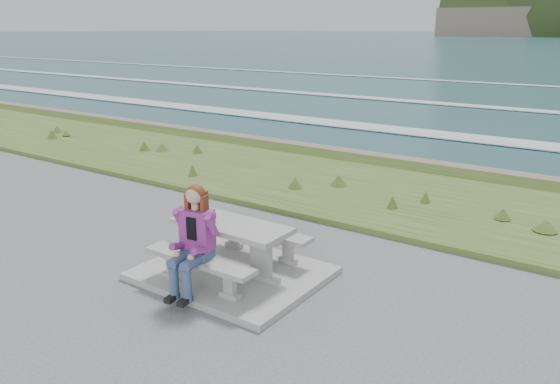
# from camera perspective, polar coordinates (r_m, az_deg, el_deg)

# --- Properties ---
(concrete_slab) EXTENTS (2.60, 2.10, 0.10)m
(concrete_slab) POSITION_cam_1_polar(r_m,az_deg,el_deg) (8.32, -4.99, -8.44)
(concrete_slab) COLOR gray
(concrete_slab) RESTS_ON ground
(picnic_table) EXTENTS (1.80, 0.75, 0.75)m
(picnic_table) POSITION_cam_1_polar(r_m,az_deg,el_deg) (8.07, -5.10, -4.37)
(picnic_table) COLOR gray
(picnic_table) RESTS_ON concrete_slab
(bench_landward) EXTENTS (1.80, 0.35, 0.45)m
(bench_landward) POSITION_cam_1_polar(r_m,az_deg,el_deg) (7.68, -8.42, -7.52)
(bench_landward) COLOR gray
(bench_landward) RESTS_ON concrete_slab
(bench_seaward) EXTENTS (1.80, 0.35, 0.45)m
(bench_seaward) POSITION_cam_1_polar(r_m,az_deg,el_deg) (8.66, -2.09, -4.45)
(bench_seaward) COLOR gray
(bench_seaward) RESTS_ON concrete_slab
(grass_verge) EXTENTS (160.00, 4.50, 0.22)m
(grass_verge) POSITION_cam_1_polar(r_m,az_deg,el_deg) (12.33, 10.00, -0.39)
(grass_verge) COLOR #2D491B
(grass_verge) RESTS_ON ground
(shore_drop) EXTENTS (160.00, 0.80, 2.20)m
(shore_drop) POSITION_cam_1_polar(r_m,az_deg,el_deg) (14.92, 14.75, 2.32)
(shore_drop) COLOR #695A4F
(shore_drop) RESTS_ON ground
(ocean) EXTENTS (1600.00, 1600.00, 0.09)m
(ocean) POSITION_cam_1_polar(r_m,az_deg,el_deg) (31.67, 25.59, 5.46)
(ocean) COLOR #1B474D
(ocean) RESTS_ON ground
(seated_woman) EXTENTS (0.53, 0.81, 1.49)m
(seated_woman) POSITION_cam_1_polar(r_m,az_deg,el_deg) (7.51, -9.25, -6.47)
(seated_woman) COLOR navy
(seated_woman) RESTS_ON concrete_slab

